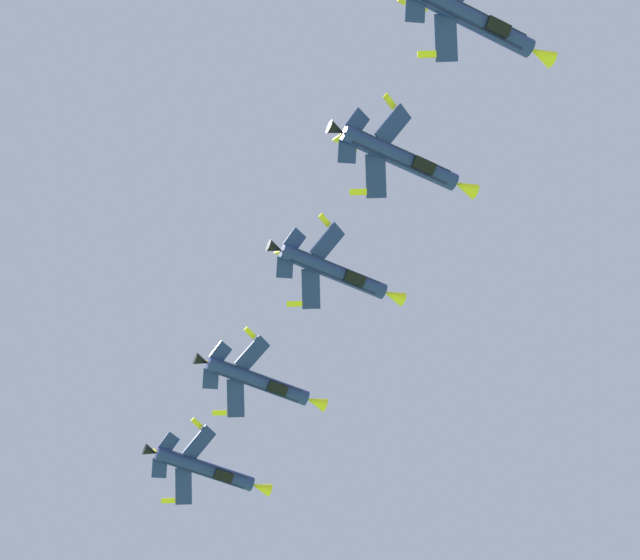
{
  "coord_description": "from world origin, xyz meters",
  "views": [
    {
      "loc": [
        0.55,
        -4.07,
        1.94
      ],
      "look_at": [
        -27.9,
        43.76,
        79.56
      ],
      "focal_mm": 52.09,
      "sensor_mm": 36.0,
      "label": 1
    }
  ],
  "objects_px": {
    "fighter_jet_lead": "(207,470)",
    "fighter_jet_right_outer": "(475,21)",
    "fighter_jet_left_outer": "(403,159)",
    "fighter_jet_right_wing": "(336,273)",
    "fighter_jet_left_wing": "(260,382)"
  },
  "relations": [
    {
      "from": "fighter_jet_left_wing",
      "to": "fighter_jet_right_wing",
      "type": "height_order",
      "value": "fighter_jet_right_wing"
    },
    {
      "from": "fighter_jet_lead",
      "to": "fighter_jet_right_outer",
      "type": "xyz_separation_m",
      "value": [
        50.0,
        -31.83,
        3.08
      ]
    },
    {
      "from": "fighter_jet_left_outer",
      "to": "fighter_jet_right_wing",
      "type": "bearing_deg",
      "value": 177.2
    },
    {
      "from": "fighter_jet_right_wing",
      "to": "fighter_jet_left_outer",
      "type": "relative_size",
      "value": 1.0
    },
    {
      "from": "fighter_jet_left_wing",
      "to": "fighter_jet_right_outer",
      "type": "height_order",
      "value": "fighter_jet_right_outer"
    },
    {
      "from": "fighter_jet_right_wing",
      "to": "fighter_jet_right_outer",
      "type": "distance_m",
      "value": 30.1
    },
    {
      "from": "fighter_jet_lead",
      "to": "fighter_jet_right_outer",
      "type": "bearing_deg",
      "value": 0.58
    },
    {
      "from": "fighter_jet_lead",
      "to": "fighter_jet_left_wing",
      "type": "xyz_separation_m",
      "value": [
        11.74,
        -6.89,
        2.08
      ]
    },
    {
      "from": "fighter_jet_lead",
      "to": "fighter_jet_left_outer",
      "type": "distance_m",
      "value": 44.9
    },
    {
      "from": "fighter_jet_left_wing",
      "to": "fighter_jet_lead",
      "type": "bearing_deg",
      "value": -177.31
    },
    {
      "from": "fighter_jet_lead",
      "to": "fighter_jet_right_wing",
      "type": "bearing_deg",
      "value": 4.42
    },
    {
      "from": "fighter_jet_left_wing",
      "to": "fighter_jet_left_outer",
      "type": "xyz_separation_m",
      "value": [
        26.6,
        -16.29,
        0.75
      ]
    },
    {
      "from": "fighter_jet_left_outer",
      "to": "fighter_jet_right_outer",
      "type": "relative_size",
      "value": 1.0
    },
    {
      "from": "fighter_jet_lead",
      "to": "fighter_jet_left_wing",
      "type": "relative_size",
      "value": 1.0
    },
    {
      "from": "fighter_jet_left_outer",
      "to": "fighter_jet_left_wing",
      "type": "bearing_deg",
      "value": -178.41
    }
  ]
}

